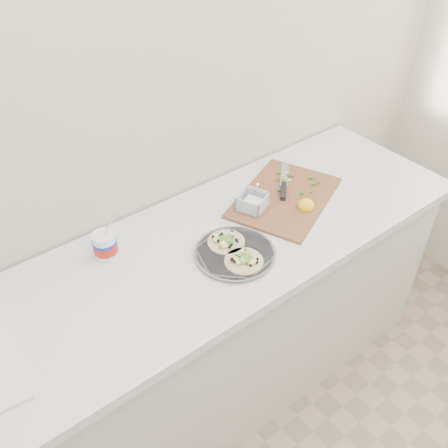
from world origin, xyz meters
TOP-DOWN VIEW (x-y plane):
  - counter at (0.00, 1.43)m, footprint 2.44×0.66m
  - taco_plate at (0.22, 1.32)m, footprint 0.29×0.29m
  - tub at (-0.14, 1.59)m, footprint 0.08×0.08m
  - cutboard at (0.57, 1.46)m, footprint 0.56×0.48m

SIDE VIEW (x-z plane):
  - counter at x=0.00m, z-range 0.00..0.90m
  - taco_plate at x=0.22m, z-range 0.90..0.94m
  - cutboard at x=0.57m, z-range 0.88..0.95m
  - tub at x=-0.14m, z-range 0.87..1.06m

